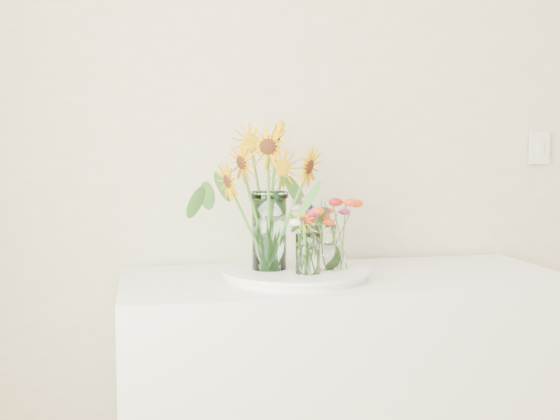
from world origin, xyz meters
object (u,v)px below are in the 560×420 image
object	(u,v)px
counter	(344,413)
tray	(295,274)
small_vase_a	(308,254)
small_vase_c	(312,245)
mason_jar	(269,231)
small_vase_b	(331,248)

from	to	relation	value
counter	tray	xyz separation A→B (m)	(-0.16, -0.02, 0.46)
small_vase_a	small_vase_c	world-z (taller)	small_vase_c
counter	mason_jar	size ratio (longest dim) A/B	5.66
counter	small_vase_a	distance (m)	0.57
counter	mason_jar	distance (m)	0.65
small_vase_c	small_vase_b	bearing A→B (deg)	-74.96
counter	small_vase_c	xyz separation A→B (m)	(-0.09, 0.08, 0.54)
mason_jar	small_vase_a	world-z (taller)	mason_jar
mason_jar	counter	bearing A→B (deg)	1.52
tray	small_vase_c	size ratio (longest dim) A/B	3.39
mason_jar	tray	bearing A→B (deg)	-6.98
counter	small_vase_b	distance (m)	0.55
mason_jar	small_vase_b	world-z (taller)	mason_jar
tray	small_vase_b	bearing A→B (deg)	-12.93
tray	small_vase_c	xyz separation A→B (m)	(0.07, 0.09, 0.08)
small_vase_b	mason_jar	bearing A→B (deg)	169.62
mason_jar	small_vase_b	distance (m)	0.20
small_vase_a	mason_jar	bearing A→B (deg)	136.39
tray	small_vase_a	distance (m)	0.11
tray	mason_jar	distance (m)	0.16
counter	tray	size ratio (longest dim) A/B	3.21
small_vase_b	small_vase_c	world-z (taller)	small_vase_b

